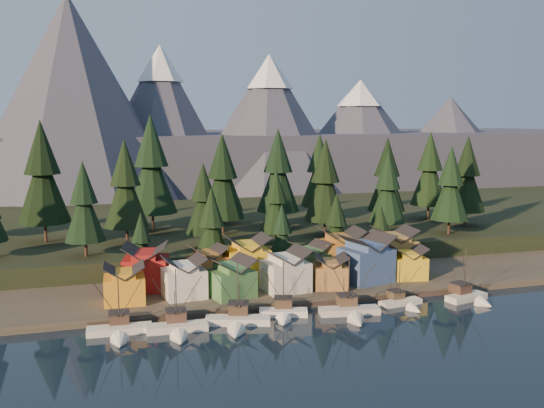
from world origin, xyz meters
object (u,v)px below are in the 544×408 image
object	(u,v)px
boat_4	(351,305)
house_front_0	(124,282)
boat_0	(119,323)
house_front_1	(184,276)
boat_1	(177,321)
boat_6	(471,290)
boat_2	(237,314)
house_back_1	(208,264)
house_back_0	(146,266)
boat_3	(283,306)
boat_5	(404,298)

from	to	relation	value
boat_4	house_front_0	xyz separation A→B (m)	(-41.37, 16.44, 3.37)
boat_0	house_front_1	size ratio (longest dim) A/B	1.44
boat_1	boat_6	size ratio (longest dim) A/B	1.01
boat_2	house_back_1	world-z (taller)	boat_2
boat_4	boat_6	xyz separation A→B (m)	(27.63, 1.67, 0.24)
boat_1	house_back_0	bearing A→B (deg)	100.70
house_front_0	boat_2	bearing A→B (deg)	-36.58
boat_2	house_back_0	bearing A→B (deg)	137.28
boat_0	house_back_1	size ratio (longest dim) A/B	1.45
boat_4	house_back_0	world-z (taller)	house_back_0
house_back_0	boat_0	bearing A→B (deg)	-94.32
boat_2	house_front_0	size ratio (longest dim) A/B	1.62
boat_3	house_back_0	xyz separation A→B (m)	(-23.80, 21.44, 4.38)
house_back_0	boat_6	bearing A→B (deg)	-7.56
boat_3	boat_6	distance (m)	40.32
house_back_1	boat_4	bearing A→B (deg)	-61.08
house_front_0	boat_3	bearing A→B (deg)	-21.97
boat_4	house_front_0	size ratio (longest dim) A/B	1.60
house_back_0	house_back_1	distance (m)	13.79
house_front_1	house_back_1	world-z (taller)	house_front_1
boat_4	boat_5	xyz separation A→B (m)	(12.77, 2.71, -0.47)
boat_3	boat_5	bearing A→B (deg)	16.26
boat_2	house_front_0	bearing A→B (deg)	157.24
boat_1	house_back_1	xyz separation A→B (m)	(10.43, 26.12, 3.51)
boat_6	house_front_0	xyz separation A→B (m)	(-69.01, 14.77, 3.13)
boat_6	boat_0	bearing A→B (deg)	166.19
boat_0	boat_6	bearing A→B (deg)	2.35
boat_0	house_back_1	distance (m)	31.96
boat_3	house_back_0	bearing A→B (deg)	155.37
boat_2	house_back_1	distance (m)	25.92
boat_1	house_front_1	size ratio (longest dim) A/B	1.41
boat_0	boat_3	distance (m)	30.51
house_front_1	house_back_0	bearing A→B (deg)	126.24
boat_6	house_back_0	distance (m)	68.21
boat_6	house_back_0	xyz separation A→B (m)	(-64.08, 22.99, 4.20)
boat_6	boat_5	bearing A→B (deg)	162.50
boat_0	boat_5	world-z (taller)	boat_0
boat_6	boat_3	bearing A→B (deg)	164.32
boat_5	house_back_0	xyz separation A→B (m)	(-49.21, 21.95, 4.91)
boat_3	boat_5	world-z (taller)	boat_3
boat_0	boat_2	distance (m)	20.92
boat_3	boat_2	bearing A→B (deg)	-148.37
house_front_0	house_front_1	world-z (taller)	house_front_1
house_back_1	boat_5	bearing A→B (deg)	-45.56
boat_6	house_front_0	distance (m)	70.64
boat_3	boat_6	world-z (taller)	boat_6
boat_1	boat_4	bearing A→B (deg)	2.58
boat_0	boat_1	world-z (taller)	boat_1
boat_4	boat_0	bearing A→B (deg)	-173.54
boat_1	boat_4	distance (m)	33.23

